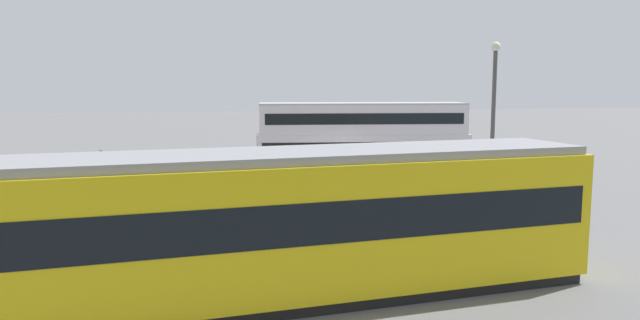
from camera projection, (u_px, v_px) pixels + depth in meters
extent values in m
plane|color=slate|center=(342.00, 183.00, 29.08)|extent=(160.00, 160.00, 0.00)
cube|color=silver|center=(362.00, 149.00, 32.85)|extent=(11.99, 3.98, 1.78)
cube|color=silver|center=(362.00, 119.00, 32.63)|extent=(11.63, 3.83, 1.62)
cube|color=black|center=(362.00, 146.00, 32.82)|extent=(11.41, 3.94, 0.64)
cube|color=black|center=(362.00, 118.00, 32.62)|extent=(11.05, 3.79, 0.60)
cube|color=#8C198C|center=(362.00, 161.00, 32.93)|extent=(11.77, 3.99, 0.24)
cube|color=#B2B2B7|center=(362.00, 104.00, 32.52)|extent=(11.63, 3.83, 0.10)
cylinder|color=black|center=(297.00, 163.00, 32.66)|extent=(1.30, 2.60, 1.00)
cylinder|color=black|center=(418.00, 162.00, 33.20)|extent=(1.30, 2.60, 1.00)
cube|color=yellow|center=(293.00, 224.00, 13.25)|extent=(14.42, 4.11, 2.95)
cube|color=black|center=(293.00, 211.00, 13.22)|extent=(13.86, 4.08, 0.90)
cube|color=gray|center=(293.00, 155.00, 13.05)|extent=(14.11, 3.87, 0.20)
cube|color=black|center=(294.00, 292.00, 13.46)|extent=(14.12, 3.95, 0.25)
cylinder|color=#33384C|center=(287.00, 197.00, 23.14)|extent=(0.14, 0.14, 0.87)
cylinder|color=#33384C|center=(283.00, 198.00, 22.97)|extent=(0.14, 0.14, 0.87)
cylinder|color=black|center=(285.00, 178.00, 22.96)|extent=(0.45, 0.45, 0.67)
sphere|color=beige|center=(285.00, 167.00, 22.90)|extent=(0.23, 0.23, 0.23)
cube|color=gray|center=(250.00, 183.00, 22.80)|extent=(7.01, 0.30, 0.06)
cube|color=gray|center=(250.00, 196.00, 22.86)|extent=(7.01, 0.30, 0.06)
cylinder|color=gray|center=(338.00, 193.00, 23.45)|extent=(0.07, 0.07, 1.05)
cylinder|color=gray|center=(250.00, 196.00, 22.86)|extent=(0.07, 0.07, 1.05)
cylinder|color=gray|center=(158.00, 199.00, 22.28)|extent=(0.07, 0.07, 1.05)
cylinder|color=slate|center=(102.00, 184.00, 21.30)|extent=(0.10, 0.10, 2.51)
cube|color=#D8D84C|center=(101.00, 161.00, 21.15)|extent=(1.06, 0.31, 0.62)
cylinder|color=#4C4C51|center=(493.00, 131.00, 22.49)|extent=(0.16, 0.16, 6.14)
sphere|color=#F2EFCC|center=(496.00, 47.00, 22.07)|extent=(0.36, 0.36, 0.36)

